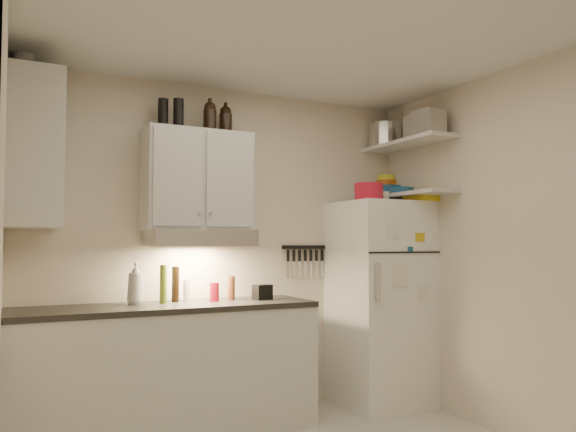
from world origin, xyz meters
name	(u,v)px	position (x,y,z in m)	size (l,w,h in m)	color
ceiling	(319,24)	(0.00, 0.00, 2.61)	(3.20, 3.00, 0.02)	silver
back_wall	(226,250)	(0.00, 1.51, 1.30)	(3.20, 0.02, 2.60)	beige
right_wall	(522,251)	(1.61, 0.00, 1.30)	(0.02, 3.00, 2.60)	beige
base_cabinet	(167,373)	(-0.55, 1.20, 0.44)	(2.10, 0.60, 0.88)	silver
countertop	(168,307)	(-0.55, 1.20, 0.90)	(2.10, 0.62, 0.04)	#272622
upper_cabinet	(197,181)	(-0.30, 1.33, 1.83)	(0.80, 0.33, 0.75)	silver
side_cabinet	(34,150)	(-1.44, 1.20, 1.95)	(0.33, 0.55, 1.00)	silver
range_hood	(199,238)	(-0.30, 1.27, 1.39)	(0.76, 0.46, 0.12)	silver
fridge	(380,303)	(1.25, 1.16, 0.85)	(0.70, 0.68, 1.70)	white
shelf_hi	(407,144)	(1.45, 1.02, 2.20)	(0.30, 0.95, 0.03)	silver
shelf_lo	(408,195)	(1.45, 1.02, 1.76)	(0.30, 0.95, 0.03)	silver
knife_strip	(304,247)	(0.70, 1.49, 1.32)	(0.42, 0.02, 0.03)	black
dutch_oven	(369,192)	(1.02, 0.99, 1.77)	(0.23, 0.23, 0.13)	#AB1428
book_stack	(422,197)	(1.50, 0.91, 1.74)	(0.20, 0.24, 0.08)	gold
spice_jar	(386,197)	(1.26, 1.08, 1.74)	(0.05, 0.05, 0.09)	silver
stock_pot	(385,136)	(1.47, 1.35, 2.32)	(0.30, 0.30, 0.22)	silver
tin_a	(419,128)	(1.47, 0.89, 2.31)	(0.19, 0.17, 0.19)	#AAAAAD
tin_b	(429,123)	(1.42, 0.72, 2.31)	(0.20, 0.20, 0.20)	#AAAAAD
bowl_teal	(387,191)	(1.50, 1.38, 1.82)	(0.25, 0.25, 0.10)	navy
bowl_orange	(386,184)	(1.55, 1.46, 1.90)	(0.20, 0.20, 0.06)	#D35D13
bowl_yellow	(386,178)	(1.55, 1.46, 1.96)	(0.15, 0.15, 0.05)	yellow
plates	(401,191)	(1.42, 1.08, 1.80)	(0.21, 0.21, 0.05)	navy
growler_a	(210,116)	(-0.22, 1.29, 2.32)	(0.10, 0.10, 0.23)	black
growler_b	(226,120)	(-0.06, 1.37, 2.32)	(0.10, 0.10, 0.24)	black
thermos_a	(178,114)	(-0.46, 1.30, 2.31)	(0.08, 0.08, 0.22)	black
thermos_b	(163,114)	(-0.56, 1.34, 2.31)	(0.08, 0.08, 0.22)	black
side_jar	(23,65)	(-1.51, 1.31, 2.53)	(0.12, 0.12, 0.17)	silver
soap_bottle	(136,280)	(-0.76, 1.29, 1.09)	(0.13, 0.13, 0.34)	silver
pepper_mill	(231,288)	(-0.05, 1.28, 1.01)	(0.06, 0.06, 0.18)	brown
oil_bottle	(163,284)	(-0.57, 1.27, 1.06)	(0.05, 0.05, 0.28)	#506519
vinegar_bottle	(175,284)	(-0.46, 1.33, 1.05)	(0.05, 0.05, 0.26)	black
clear_bottle	(187,291)	(-0.37, 1.34, 1.00)	(0.05, 0.05, 0.16)	silver
red_jar	(214,292)	(-0.19, 1.25, 0.99)	(0.07, 0.07, 0.14)	#AB1428
caddy	(262,292)	(0.18, 1.20, 0.98)	(0.13, 0.10, 0.11)	black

